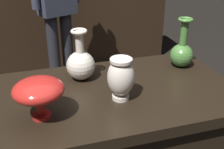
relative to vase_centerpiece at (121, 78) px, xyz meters
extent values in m
cube|color=black|center=(-0.05, 0.07, -0.13)|extent=(1.20, 0.64, 0.05)
cube|color=black|center=(-0.05, 2.27, -0.43)|extent=(2.60, 0.40, 0.95)
cylinder|color=silver|center=(0.00, 0.00, -0.09)|extent=(0.07, 0.07, 0.02)
ellipsoid|color=silver|center=(0.00, 0.00, 0.00)|extent=(0.11, 0.11, 0.16)
cylinder|color=silver|center=(0.00, 0.00, 0.08)|extent=(0.09, 0.09, 0.01)
cylinder|color=red|center=(-0.33, -0.04, -0.09)|extent=(0.07, 0.07, 0.02)
cylinder|color=red|center=(-0.33, -0.04, -0.05)|extent=(0.03, 0.03, 0.06)
ellipsoid|color=red|center=(-0.33, -0.04, 0.02)|extent=(0.19, 0.19, 0.08)
sphere|color=#477A38|center=(0.41, 0.23, -0.04)|extent=(0.12, 0.12, 0.12)
cylinder|color=#477A38|center=(0.41, 0.23, 0.08)|extent=(0.04, 0.04, 0.14)
torus|color=#477A38|center=(0.41, 0.23, 0.15)|extent=(0.07, 0.07, 0.01)
sphere|color=silver|center=(-0.12, 0.23, -0.03)|extent=(0.14, 0.14, 0.14)
cylinder|color=silver|center=(-0.12, 0.23, 0.08)|extent=(0.04, 0.04, 0.11)
torus|color=silver|center=(-0.12, 0.23, 0.14)|extent=(0.08, 0.08, 0.02)
cylinder|color=#232328|center=(0.00, 1.63, -0.51)|extent=(0.11, 0.11, 0.77)
cylinder|color=#232328|center=(-0.14, 1.58, -0.51)|extent=(0.11, 0.11, 0.77)
camera|label=1|loc=(-0.33, -0.98, 0.53)|focal=45.47mm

